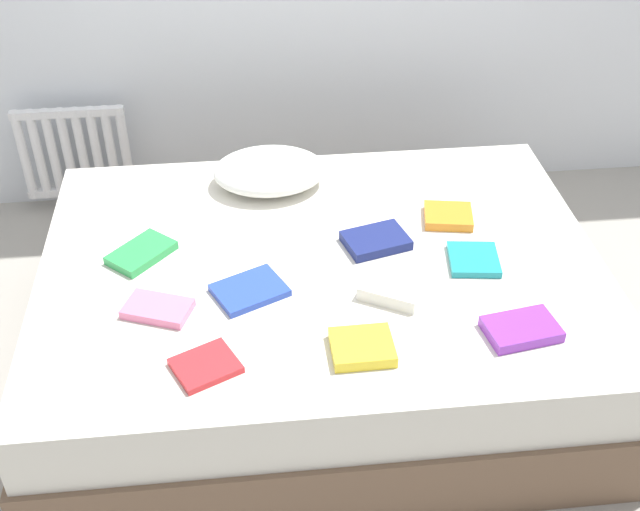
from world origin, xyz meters
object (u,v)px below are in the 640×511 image
textbook_teal (474,259)px  radiator (75,153)px  textbook_red (206,366)px  textbook_yellow (362,347)px  textbook_navy (376,240)px  textbook_blue (250,290)px  textbook_orange (448,216)px  textbook_purple (521,329)px  textbook_pink (158,309)px  bed (321,314)px  textbook_green (141,253)px  textbook_white (392,289)px  pillow (269,171)px

textbook_teal → radiator: bearing=148.3°
textbook_red → textbook_yellow: size_ratio=0.96×
textbook_navy → textbook_blue: bearing=-169.2°
textbook_navy → textbook_orange: textbook_navy is taller
textbook_navy → textbook_purple: bearing=-69.7°
textbook_pink → textbook_purple: 1.15m
bed → textbook_orange: (0.50, 0.19, 0.27)m
textbook_orange → textbook_green: (-1.13, -0.11, -0.00)m
textbook_yellow → textbook_purple: bearing=2.3°
textbook_blue → textbook_pink: bearing=167.2°
textbook_orange → textbook_teal: size_ratio=0.96×
bed → textbook_white: size_ratio=10.08×
pillow → textbook_orange: (0.65, -0.33, -0.05)m
textbook_navy → textbook_green: size_ratio=0.99×
bed → textbook_orange: textbook_orange is taller
textbook_navy → textbook_teal: 0.35m
textbook_blue → bed: bearing=6.5°
textbook_pink → textbook_yellow: (0.63, -0.25, 0.00)m
pillow → textbook_pink: bearing=-118.6°
textbook_red → bed: bearing=25.4°
pillow → textbook_green: size_ratio=1.99×
radiator → textbook_pink: 1.52m
textbook_orange → textbook_red: 1.13m
textbook_yellow → textbook_teal: bearing=40.8°
textbook_blue → pillow: bearing=55.8°
textbook_green → textbook_purple: bearing=-71.6°
textbook_navy → textbook_red: bearing=-152.3°
textbook_pink → textbook_yellow: size_ratio=1.11×
bed → textbook_teal: bearing=-8.1°
textbook_blue → textbook_white: (0.47, -0.06, 0.01)m
textbook_blue → textbook_orange: size_ratio=1.28×
radiator → textbook_red: bearing=-69.5°
textbook_pink → textbook_yellow: textbook_yellow is taller
textbook_purple → textbook_teal: size_ratio=1.22×
radiator → textbook_pink: radiator is taller
textbook_navy → textbook_white: size_ratio=1.11×
radiator → textbook_navy: bearing=-42.4°
textbook_blue → textbook_navy: size_ratio=1.02×
pillow → textbook_pink: pillow is taller
textbook_green → textbook_yellow: bearing=-86.5°
textbook_pink → textbook_white: 0.77m
textbook_purple → textbook_yellow: size_ratio=1.18×
textbook_white → textbook_red: bearing=-126.0°
textbook_yellow → pillow: bearing=101.5°
pillow → textbook_red: (-0.25, -1.02, -0.05)m
radiator → textbook_red: size_ratio=2.83×
textbook_yellow → textbook_green: bearing=140.1°
textbook_blue → textbook_orange: 0.83m
radiator → textbook_blue: size_ratio=2.28×
textbook_yellow → radiator: bearing=122.5°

